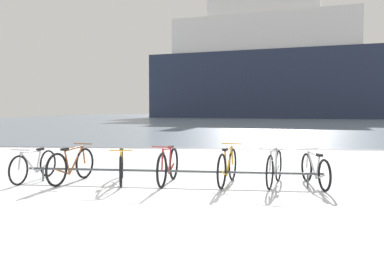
{
  "coord_description": "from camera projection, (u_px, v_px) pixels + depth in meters",
  "views": [
    {
      "loc": [
        1.5,
        -5.79,
        1.6
      ],
      "look_at": [
        0.42,
        6.05,
        1.03
      ],
      "focal_mm": 36.58,
      "sensor_mm": 36.0,
      "label": 1
    }
  ],
  "objects": [
    {
      "name": "bicycle_1",
      "position": [
        72.0,
        165.0,
        8.55
      ],
      "size": [
        0.53,
        1.7,
        0.82
      ],
      "color": "black",
      "rests_on": "ground"
    },
    {
      "name": "bicycle_4",
      "position": [
        227.0,
        167.0,
        8.31
      ],
      "size": [
        0.54,
        1.73,
        0.84
      ],
      "color": "black",
      "rests_on": "ground"
    },
    {
      "name": "ferry_ship",
      "position": [
        268.0,
        68.0,
        71.47
      ],
      "size": [
        44.97,
        20.47,
        27.03
      ],
      "color": "#232D47",
      "rests_on": "ground"
    },
    {
      "name": "bike_rack",
      "position": [
        170.0,
        171.0,
        8.34
      ],
      "size": [
        6.37,
        0.24,
        0.31
      ],
      "color": "#4C5156",
      "rests_on": "ground"
    },
    {
      "name": "bicycle_6",
      "position": [
        315.0,
        170.0,
        8.09
      ],
      "size": [
        0.46,
        1.65,
        0.75
      ],
      "color": "black",
      "rests_on": "ground"
    },
    {
      "name": "bicycle_3",
      "position": [
        168.0,
        166.0,
        8.41
      ],
      "size": [
        0.46,
        1.73,
        0.84
      ],
      "color": "black",
      "rests_on": "ground"
    },
    {
      "name": "ground",
      "position": [
        218.0,
        120.0,
        59.59
      ],
      "size": [
        80.0,
        132.0,
        0.08
      ],
      "color": "silver"
    },
    {
      "name": "bicycle_5",
      "position": [
        274.0,
        168.0,
        8.2
      ],
      "size": [
        0.61,
        1.63,
        0.82
      ],
      "color": "black",
      "rests_on": "ground"
    },
    {
      "name": "bicycle_0",
      "position": [
        34.0,
        166.0,
        8.72
      ],
      "size": [
        0.46,
        1.7,
        0.75
      ],
      "color": "black",
      "rests_on": "ground"
    },
    {
      "name": "bicycle_2",
      "position": [
        121.0,
        167.0,
        8.54
      ],
      "size": [
        0.57,
        1.66,
        0.76
      ],
      "color": "black",
      "rests_on": "ground"
    }
  ]
}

